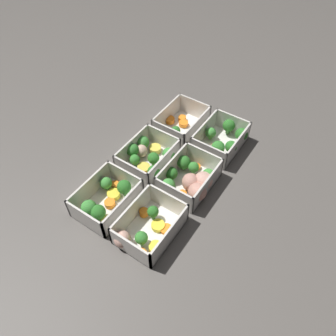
{
  "coord_description": "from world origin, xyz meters",
  "views": [
    {
      "loc": [
        -0.48,
        -0.33,
        0.69
      ],
      "look_at": [
        0.0,
        0.0,
        0.02
      ],
      "focal_mm": 35.0,
      "sensor_mm": 36.0,
      "label": 1
    }
  ],
  "objects": [
    {
      "name": "container_far_right",
      "position": [
        0.17,
        0.07,
        0.02
      ],
      "size": [
        0.16,
        0.12,
        0.06
      ],
      "color": "silver",
      "rests_on": "ground_plane"
    },
    {
      "name": "container_near_center",
      "position": [
        -0.0,
        -0.07,
        0.03
      ],
      "size": [
        0.16,
        0.13,
        0.06
      ],
      "color": "silver",
      "rests_on": "ground_plane"
    },
    {
      "name": "container_near_left",
      "position": [
        -0.19,
        -0.06,
        0.02
      ],
      "size": [
        0.17,
        0.12,
        0.06
      ],
      "color": "silver",
      "rests_on": "ground_plane"
    },
    {
      "name": "container_near_right",
      "position": [
        0.18,
        -0.07,
        0.03
      ],
      "size": [
        0.16,
        0.12,
        0.06
      ],
      "color": "silver",
      "rests_on": "ground_plane"
    },
    {
      "name": "ground_plane",
      "position": [
        0.0,
        0.0,
        0.0
      ],
      "size": [
        4.0,
        4.0,
        0.0
      ],
      "primitive_type": "plane",
      "color": "#56514C"
    },
    {
      "name": "container_far_center",
      "position": [
        0.0,
        0.07,
        0.03
      ],
      "size": [
        0.16,
        0.13,
        0.06
      ],
      "color": "silver",
      "rests_on": "ground_plane"
    },
    {
      "name": "container_far_left",
      "position": [
        -0.18,
        0.07,
        0.03
      ],
      "size": [
        0.16,
        0.12,
        0.06
      ],
      "color": "silver",
      "rests_on": "ground_plane"
    }
  ]
}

